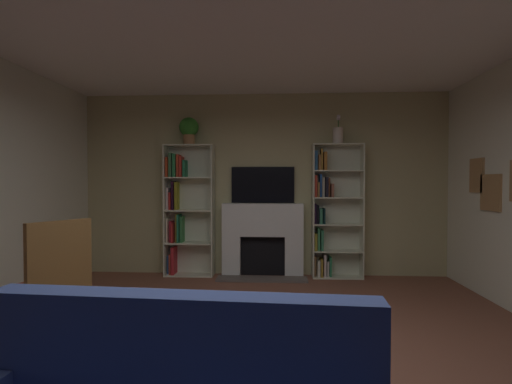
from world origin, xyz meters
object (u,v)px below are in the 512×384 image
at_px(fireplace, 263,238).
at_px(bookshelf_left, 184,208).
at_px(bookshelf_right, 331,212).
at_px(armchair, 49,283).
at_px(vase_with_flowers, 338,135).
at_px(potted_plant, 189,129).
at_px(tv, 263,185).

height_order(fireplace, bookshelf_left, bookshelf_left).
xyz_separation_m(bookshelf_right, armchair, (-2.83, -2.54, -0.45)).
relative_size(bookshelf_left, bookshelf_right, 1.00).
relative_size(vase_with_flowers, armchair, 0.40).
bearing_deg(bookshelf_left, bookshelf_right, -0.06).
bearing_deg(potted_plant, vase_with_flowers, 0.02).
height_order(tv, bookshelf_left, bookshelf_left).
relative_size(fireplace, bookshelf_right, 0.66).
distance_m(tv, vase_with_flowers, 1.36).
bearing_deg(vase_with_flowers, armchair, -139.50).
relative_size(tv, vase_with_flowers, 2.20).
bearing_deg(bookshelf_left, vase_with_flowers, -1.20).
height_order(bookshelf_left, armchair, bookshelf_left).
bearing_deg(vase_with_flowers, bookshelf_right, 154.21).
height_order(fireplace, potted_plant, potted_plant).
bearing_deg(tv, armchair, -124.48).
xyz_separation_m(tv, bookshelf_left, (-1.22, -0.07, -0.37)).
xyz_separation_m(fireplace, bookshelf_left, (-1.22, 0.01, 0.44)).
distance_m(tv, bookshelf_right, 1.11).
height_order(fireplace, armchair, fireplace).
bearing_deg(vase_with_flowers, fireplace, 178.03).
xyz_separation_m(tv, armchair, (-1.80, -2.61, -0.86)).
xyz_separation_m(bookshelf_left, armchair, (-0.57, -2.54, -0.49)).
relative_size(tv, bookshelf_right, 0.48).
bearing_deg(armchair, fireplace, 54.68).
xyz_separation_m(fireplace, vase_with_flowers, (1.13, -0.04, 1.56)).
height_order(bookshelf_right, armchair, bookshelf_right).
relative_size(fireplace, bookshelf_left, 0.66).
bearing_deg(bookshelf_right, vase_with_flowers, -25.79).
xyz_separation_m(bookshelf_left, bookshelf_right, (2.25, -0.00, -0.04)).
xyz_separation_m(fireplace, armchair, (-1.80, -2.53, -0.05)).
bearing_deg(potted_plant, armchair, -105.02).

